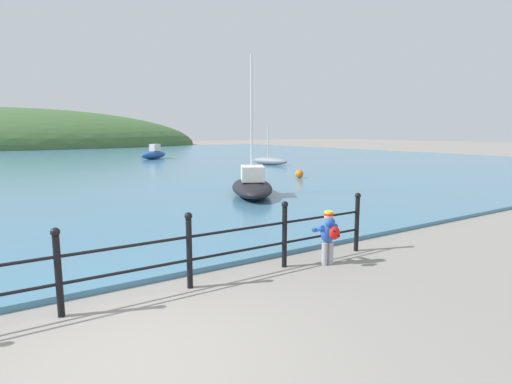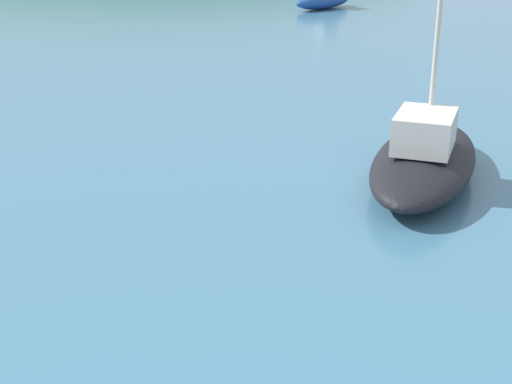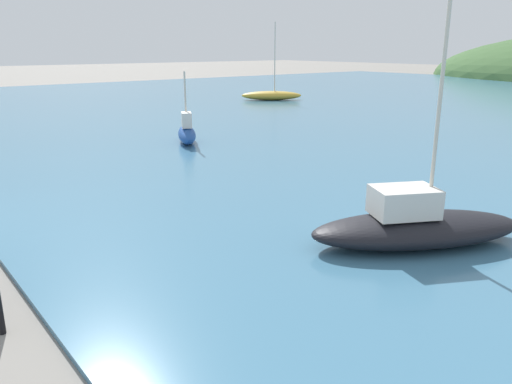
# 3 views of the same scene
# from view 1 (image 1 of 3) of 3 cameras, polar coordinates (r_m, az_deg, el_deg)

# --- Properties ---
(ground_plane) EXTENTS (200.00, 200.00, 0.00)m
(ground_plane) POSITION_cam_1_polar(r_m,az_deg,el_deg) (4.85, -17.59, -21.80)
(ground_plane) COLOR gray
(water) EXTENTS (80.00, 60.00, 0.10)m
(water) POSITION_cam_1_polar(r_m,az_deg,el_deg) (36.17, -30.93, 3.61)
(water) COLOR teal
(water) RESTS_ON ground
(far_hillside) EXTENTS (61.52, 33.84, 12.40)m
(far_hillside) POSITION_cam_1_polar(r_m,az_deg,el_deg) (74.55, -31.89, 5.44)
(far_hillside) COLOR #3D6033
(far_hillside) RESTS_ON ground
(iron_railing) EXTENTS (11.11, 0.12, 1.21)m
(iron_railing) POSITION_cam_1_polar(r_m,az_deg,el_deg) (5.88, -26.43, -9.94)
(iron_railing) COLOR black
(iron_railing) RESTS_ON ground
(child_in_coat) EXTENTS (0.41, 0.55, 1.00)m
(child_in_coat) POSITION_cam_1_polar(r_m,az_deg,el_deg) (7.40, 10.34, -5.74)
(child_in_coat) COLOR #99999E
(child_in_coat) RESTS_ON ground
(boat_blue_hull) EXTENTS (1.72, 2.94, 2.82)m
(boat_blue_hull) POSITION_cam_1_polar(r_m,az_deg,el_deg) (28.42, 1.99, 4.46)
(boat_blue_hull) COLOR gray
(boat_blue_hull) RESTS_ON water
(boat_red_dinghy) EXTENTS (3.19, 4.27, 5.06)m
(boat_red_dinghy) POSITION_cam_1_polar(r_m,az_deg,el_deg) (14.65, -0.58, 0.95)
(boat_red_dinghy) COLOR black
(boat_red_dinghy) RESTS_ON water
(boat_twin_mast) EXTENTS (3.35, 3.03, 1.27)m
(boat_twin_mast) POSITION_cam_1_polar(r_m,az_deg,el_deg) (35.80, -14.40, 5.26)
(boat_twin_mast) COLOR #1E4793
(boat_twin_mast) RESTS_ON water
(mooring_buoy) EXTENTS (0.42, 0.42, 0.42)m
(mooring_buoy) POSITION_cam_1_polar(r_m,az_deg,el_deg) (20.41, 6.20, 2.60)
(mooring_buoy) COLOR orange
(mooring_buoy) RESTS_ON water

